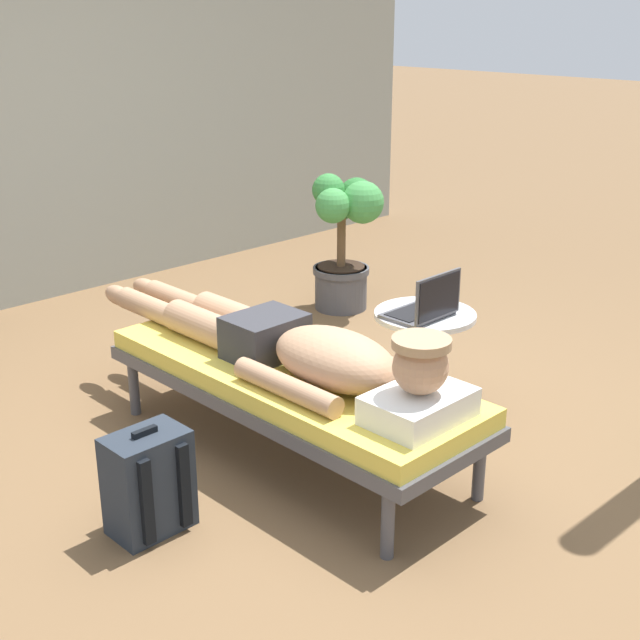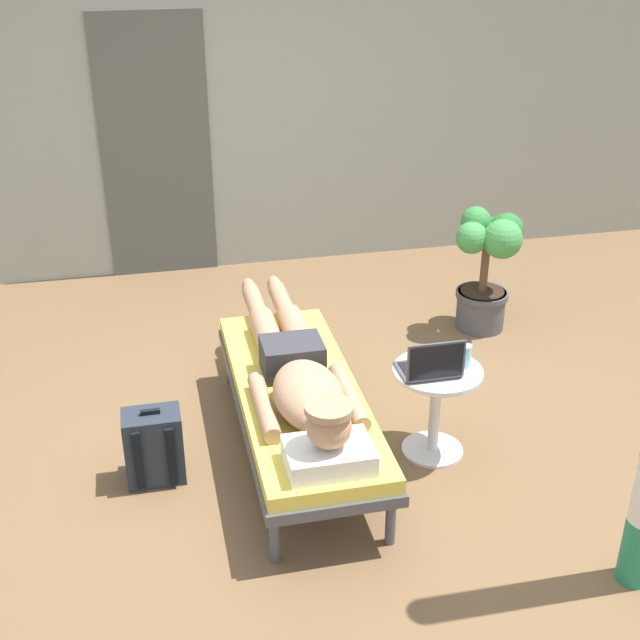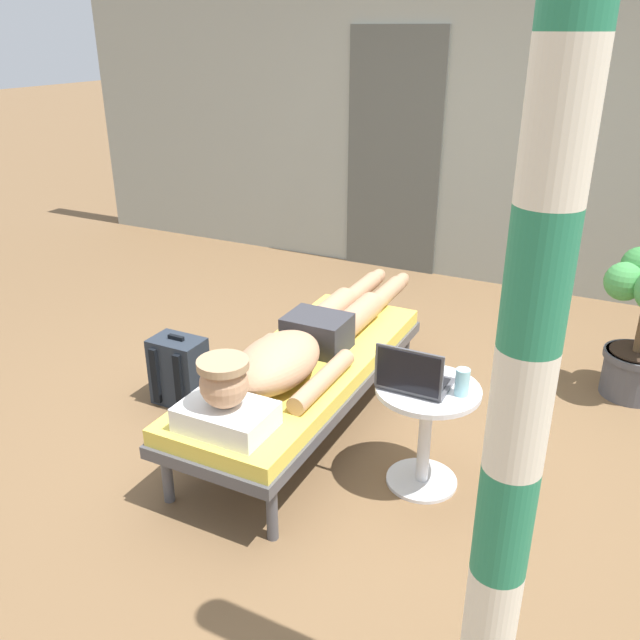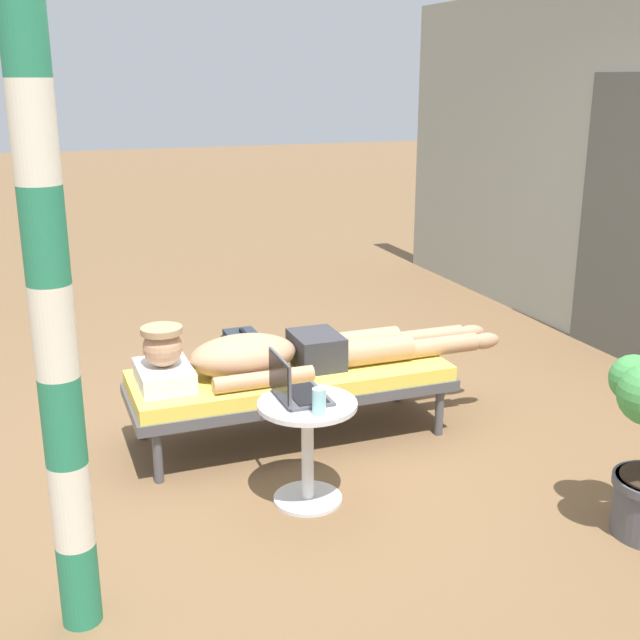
{
  "view_description": "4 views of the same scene",
  "coord_description": "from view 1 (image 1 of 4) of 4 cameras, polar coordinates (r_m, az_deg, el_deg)",
  "views": [
    {
      "loc": [
        -2.42,
        -2.6,
        1.88
      ],
      "look_at": [
        0.06,
        -0.08,
        0.58
      ],
      "focal_mm": 48.12,
      "sensor_mm": 36.0,
      "label": 1
    },
    {
      "loc": [
        -0.86,
        -3.84,
        2.74
      ],
      "look_at": [
        0.05,
        0.2,
        0.66
      ],
      "focal_mm": 46.9,
      "sensor_mm": 36.0,
      "label": 2
    },
    {
      "loc": [
        1.33,
        -2.82,
        2.01
      ],
      "look_at": [
        -0.16,
        0.16,
        0.55
      ],
      "focal_mm": 37.39,
      "sensor_mm": 36.0,
      "label": 3
    },
    {
      "loc": [
        3.92,
        -1.44,
        2.01
      ],
      "look_at": [
        -0.32,
        0.16,
        0.63
      ],
      "focal_mm": 45.07,
      "sensor_mm": 36.0,
      "label": 4
    }
  ],
  "objects": [
    {
      "name": "laptop",
      "position": [
        3.96,
        7.08,
        0.91
      ],
      "size": [
        0.31,
        0.24,
        0.23
      ],
      "color": "#4C4C51",
      "rests_on": "side_table"
    },
    {
      "name": "lounge_chair",
      "position": [
        3.73,
        -2.04,
        -4.11
      ],
      "size": [
        0.65,
        1.83,
        0.42
      ],
      "color": "#4C4C51",
      "rests_on": "ground"
    },
    {
      "name": "potted_plant",
      "position": [
        5.52,
        1.64,
        5.82
      ],
      "size": [
        0.5,
        0.5,
        0.9
      ],
      "color": "#4C4C51",
      "rests_on": "ground"
    },
    {
      "name": "person_reclining",
      "position": [
        3.63,
        -1.6,
        -1.82
      ],
      "size": [
        0.53,
        2.17,
        0.33
      ],
      "color": "white",
      "rests_on": "lounge_chair"
    },
    {
      "name": "backpack",
      "position": [
        3.33,
        -11.37,
        -10.58
      ],
      "size": [
        0.3,
        0.26,
        0.42
      ],
      "color": "#262D38",
      "rests_on": "ground"
    },
    {
      "name": "drink_glass",
      "position": [
        4.15,
        8.31,
        1.81
      ],
      "size": [
        0.06,
        0.06,
        0.12
      ],
      "primitive_type": "cylinder",
      "color": "#99D8E5",
      "rests_on": "side_table"
    },
    {
      "name": "side_table",
      "position": [
        4.12,
        6.91,
        -1.69
      ],
      "size": [
        0.48,
        0.48,
        0.52
      ],
      "color": "silver",
      "rests_on": "ground"
    },
    {
      "name": "ground_plane",
      "position": [
        4.02,
        -1.38,
        -7.69
      ],
      "size": [
        40.0,
        40.0,
        0.0
      ],
      "primitive_type": "plane",
      "color": "brown"
    }
  ]
}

